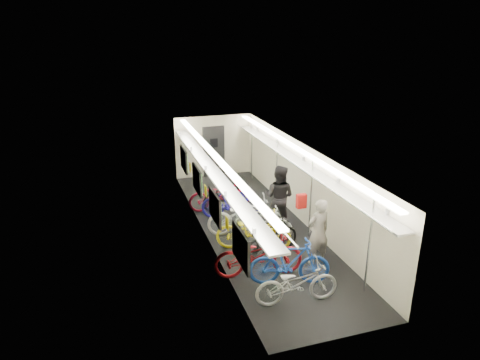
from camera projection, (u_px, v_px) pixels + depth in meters
train_car_shell at (236, 168)px, 12.62m from camera, size 10.00×10.00×10.00m
bicycle_0 at (297, 283)px, 9.06m from camera, size 1.87×0.79×0.95m
bicycle_1 at (289, 262)px, 9.68m from camera, size 1.94×1.00×1.12m
bicycle_2 at (259, 255)px, 10.03m from camera, size 2.20×1.02×1.11m
bicycle_3 at (272, 238)px, 10.93m from camera, size 1.76×1.01×1.02m
bicycle_4 at (254, 231)px, 11.26m from camera, size 2.11×1.37×1.05m
bicycle_5 at (262, 223)px, 11.78m from camera, size 1.72×1.12×1.01m
bicycle_6 at (245, 216)px, 12.07m from camera, size 2.23×1.11×1.12m
bicycle_7 at (230, 203)px, 13.04m from camera, size 1.86×1.12×1.08m
bicycle_8 at (219, 195)px, 13.69m from camera, size 2.02×0.87×1.03m
bicycle_9 at (227, 194)px, 13.79m from camera, size 1.75×0.78×1.02m
passenger_near at (318, 232)px, 10.47m from camera, size 0.69×0.51×1.72m
passenger_mid at (279, 197)px, 12.40m from camera, size 1.16×1.15×1.90m
backpack at (301, 201)px, 11.23m from camera, size 0.26×0.14×0.38m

